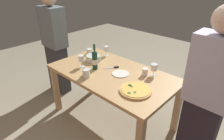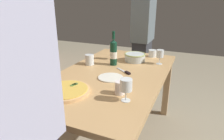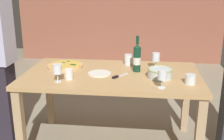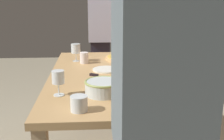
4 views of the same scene
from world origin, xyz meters
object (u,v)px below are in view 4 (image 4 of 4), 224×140
(pizza, at_px, (125,58))
(pizza_knife, at_px, (99,76))
(wine_glass_by_bottle, at_px, (76,49))
(wine_glass_near_pizza, at_px, (58,78))
(dining_table, at_px, (112,86))
(cup_ceramic, at_px, (79,104))
(cup_spare, at_px, (84,58))
(wine_bottle, at_px, (127,64))
(cup_amber, at_px, (157,71))
(serving_bowl, at_px, (103,87))
(wine_glass_far_left, at_px, (144,73))
(person_guest_left, at_px, (100,37))
(side_plate, at_px, (106,70))

(pizza, bearing_deg, pizza_knife, -24.21)
(pizza, relative_size, wine_glass_by_bottle, 2.27)
(pizza, bearing_deg, wine_glass_near_pizza, -27.81)
(dining_table, distance_m, cup_ceramic, 0.71)
(wine_glass_by_bottle, xyz_separation_m, cup_spare, (0.08, 0.07, -0.06))
(wine_bottle, distance_m, wine_glass_by_bottle, 0.74)
(wine_glass_near_pizza, xyz_separation_m, cup_amber, (-0.30, 0.64, -0.05))
(dining_table, xyz_separation_m, serving_bowl, (0.43, -0.08, 0.14))
(serving_bowl, distance_m, wine_glass_by_bottle, 0.88)
(wine_glass_far_left, bearing_deg, wine_bottle, -155.34)
(dining_table, bearing_deg, wine_bottle, 20.14)
(wine_glass_far_left, xyz_separation_m, cup_spare, (-0.74, -0.37, -0.07))
(pizza, xyz_separation_m, cup_ceramic, (1.15, -0.35, 0.03))
(wine_glass_near_pizza, relative_size, cup_ceramic, 1.69)
(pizza, xyz_separation_m, wine_glass_near_pizza, (0.91, -0.48, 0.09))
(cup_ceramic, relative_size, person_guest_left, 0.05)
(cup_amber, bearing_deg, wine_glass_near_pizza, -64.99)
(cup_spare, xyz_separation_m, pizza_knife, (0.41, 0.11, -0.04))
(dining_table, distance_m, cup_spare, 0.43)
(wine_glass_far_left, relative_size, person_guest_left, 0.10)
(dining_table, height_order, wine_glass_far_left, wine_glass_far_left)
(cup_ceramic, bearing_deg, wine_bottle, 147.02)
(dining_table, bearing_deg, wine_glass_near_pizza, -37.74)
(serving_bowl, relative_size, wine_glass_near_pizza, 1.50)
(wine_bottle, height_order, cup_spare, wine_bottle)
(cup_spare, relative_size, person_guest_left, 0.06)
(dining_table, xyz_separation_m, pizza, (-0.48, 0.15, 0.11))
(wine_bottle, bearing_deg, cup_ceramic, -32.98)
(pizza, height_order, side_plate, pizza)
(wine_glass_near_pizza, distance_m, person_guest_left, 1.57)
(wine_bottle, bearing_deg, dining_table, -159.86)
(wine_bottle, distance_m, side_plate, 0.37)
(wine_glass_far_left, xyz_separation_m, person_guest_left, (-1.51, -0.22, -0.00))
(cup_ceramic, xyz_separation_m, person_guest_left, (-1.78, 0.15, 0.07))
(serving_bowl, height_order, side_plate, serving_bowl)
(dining_table, height_order, serving_bowl, serving_bowl)
(pizza_knife, bearing_deg, cup_spare, -164.97)
(wine_glass_by_bottle, relative_size, cup_spare, 1.64)
(cup_spare, distance_m, pizza_knife, 0.43)
(dining_table, relative_size, serving_bowl, 7.26)
(wine_glass_near_pizza, relative_size, wine_glass_by_bottle, 0.97)
(person_guest_left, bearing_deg, wine_bottle, 2.97)
(cup_spare, height_order, pizza_knife, cup_spare)
(serving_bowl, xyz_separation_m, cup_spare, (-0.78, -0.13, 0.00))
(cup_spare, bearing_deg, serving_bowl, 9.77)
(side_plate, bearing_deg, wine_glass_by_bottle, -141.76)
(pizza, height_order, pizza_knife, pizza)
(side_plate, relative_size, pizza_knife, 1.21)
(cup_amber, height_order, cup_spare, cup_amber)
(person_guest_left, bearing_deg, cup_ceramic, -7.88)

